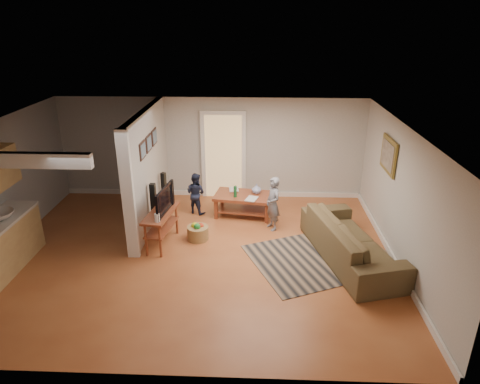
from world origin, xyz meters
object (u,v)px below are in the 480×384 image
toddler (196,212)px  toy_basket (198,232)px  speaker_left (154,209)px  tv_console (161,215)px  speaker_right (164,193)px  child (272,228)px  sofa (349,258)px  coffee_table (245,199)px

toddler → toy_basket: bearing=125.8°
speaker_left → toddler: size_ratio=1.15×
tv_console → speaker_right: size_ratio=1.20×
child → sofa: bearing=26.2°
sofa → toddler: (-3.19, 1.93, 0.00)m
tv_console → speaker_right: 1.54m
sofa → tv_console: bearing=69.0°
sofa → coffee_table: size_ratio=1.88×
speaker_left → coffee_table: bearing=30.9°
sofa → speaker_right: (-3.91, 1.92, 0.49)m
sofa → toy_basket: size_ratio=6.08×
sofa → toy_basket: (-2.98, 0.64, 0.16)m
child → speaker_left: bearing=-107.6°
speaker_left → toy_basket: speaker_left is taller
sofa → child: bearing=35.8°
toddler → sofa: bearing=175.3°
sofa → child: child is taller
sofa → tv_console: tv_console is taller
coffee_table → toddler: coffee_table is taller
sofa → toy_basket: 3.05m
coffee_table → speaker_right: speaker_right is taller
speaker_left → child: speaker_left is taller
speaker_left → child: 2.56m
child → toddler: size_ratio=1.21×
sofa → speaker_right: speaker_right is taller
speaker_right → toddler: (0.72, 0.01, -0.49)m
speaker_left → toy_basket: 1.05m
tv_console → toy_basket: (0.67, 0.24, -0.49)m
coffee_table → child: coffee_table is taller
sofa → child: 1.85m
tv_console → toddler: size_ratio=1.21×
tv_console → toy_basket: tv_console is taller
coffee_table → toddler: size_ratio=1.44×
speaker_right → toddler: 0.87m
speaker_left → child: bearing=10.4°
sofa → speaker_left: 4.05m
speaker_left → toddler: 1.38m
coffee_table → speaker_right: (-1.86, 0.07, 0.09)m
sofa → speaker_left: speaker_left is taller
speaker_left → child: (2.48, 0.29, -0.56)m
toy_basket → toddler: (-0.21, 1.29, -0.16)m
speaker_right → toddler: speaker_right is taller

